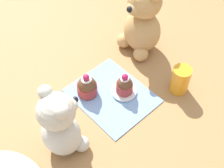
{
  "coord_description": "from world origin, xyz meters",
  "views": [
    {
      "loc": [
        -0.41,
        0.38,
        0.74
      ],
      "look_at": [
        0.0,
        0.0,
        0.06
      ],
      "focal_mm": 50.0,
      "sensor_mm": 36.0,
      "label": 1
    }
  ],
  "objects_px": {
    "cupcake_near_tan_bear": "(124,85)",
    "juice_glass": "(180,80)",
    "teddy_bear_cream": "(60,125)",
    "teddy_bear_tan": "(142,21)",
    "cupcake_near_cream_bear": "(87,87)",
    "saucer_plate": "(124,91)"
  },
  "relations": [
    {
      "from": "cupcake_near_tan_bear",
      "to": "saucer_plate",
      "type": "bearing_deg",
      "value": 0.0
    },
    {
      "from": "teddy_bear_cream",
      "to": "juice_glass",
      "type": "bearing_deg",
      "value": -98.33
    },
    {
      "from": "juice_glass",
      "to": "teddy_bear_cream",
      "type": "bearing_deg",
      "value": 77.31
    },
    {
      "from": "teddy_bear_cream",
      "to": "juice_glass",
      "type": "relative_size",
      "value": 2.4
    },
    {
      "from": "teddy_bear_tan",
      "to": "cupcake_near_tan_bear",
      "type": "relative_size",
      "value": 3.4
    },
    {
      "from": "teddy_bear_cream",
      "to": "cupcake_near_cream_bear",
      "type": "distance_m",
      "value": 0.19
    },
    {
      "from": "teddy_bear_cream",
      "to": "juice_glass",
      "type": "distance_m",
      "value": 0.38
    },
    {
      "from": "cupcake_near_tan_bear",
      "to": "teddy_bear_tan",
      "type": "bearing_deg",
      "value": -59.16
    },
    {
      "from": "teddy_bear_cream",
      "to": "cupcake_near_tan_bear",
      "type": "relative_size",
      "value": 2.92
    },
    {
      "from": "cupcake_near_cream_bear",
      "to": "cupcake_near_tan_bear",
      "type": "distance_m",
      "value": 0.11
    },
    {
      "from": "cupcake_near_tan_bear",
      "to": "juice_glass",
      "type": "bearing_deg",
      "value": -127.45
    },
    {
      "from": "saucer_plate",
      "to": "cupcake_near_tan_bear",
      "type": "bearing_deg",
      "value": 0.0
    },
    {
      "from": "teddy_bear_cream",
      "to": "teddy_bear_tan",
      "type": "distance_m",
      "value": 0.43
    },
    {
      "from": "saucer_plate",
      "to": "cupcake_near_tan_bear",
      "type": "xyz_separation_m",
      "value": [
        0.0,
        0.0,
        0.03
      ]
    },
    {
      "from": "cupcake_near_tan_bear",
      "to": "juice_glass",
      "type": "distance_m",
      "value": 0.16
    },
    {
      "from": "cupcake_near_cream_bear",
      "to": "juice_glass",
      "type": "distance_m",
      "value": 0.27
    },
    {
      "from": "teddy_bear_tan",
      "to": "cupcake_near_cream_bear",
      "type": "relative_size",
      "value": 3.15
    },
    {
      "from": "saucer_plate",
      "to": "cupcake_near_tan_bear",
      "type": "distance_m",
      "value": 0.03
    },
    {
      "from": "teddy_bear_tan",
      "to": "saucer_plate",
      "type": "xyz_separation_m",
      "value": [
        -0.1,
        0.18,
        -0.1
      ]
    },
    {
      "from": "cupcake_near_cream_bear",
      "to": "juice_glass",
      "type": "height_order",
      "value": "juice_glass"
    },
    {
      "from": "cupcake_near_cream_bear",
      "to": "juice_glass",
      "type": "xyz_separation_m",
      "value": [
        -0.17,
        -0.21,
        0.01
      ]
    },
    {
      "from": "teddy_bear_tan",
      "to": "cupcake_near_cream_bear",
      "type": "xyz_separation_m",
      "value": [
        -0.03,
        0.26,
        -0.08
      ]
    }
  ]
}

